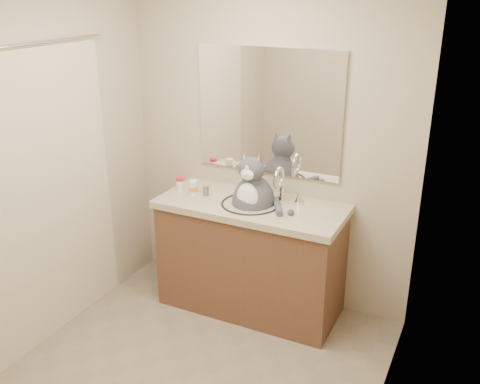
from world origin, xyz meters
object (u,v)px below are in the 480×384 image
object	(u,v)px
pill_bottle_orange	(193,188)
grey_canister	(206,191)
cat	(253,199)
pill_bottle_redcap	(180,184)

from	to	relation	value
pill_bottle_orange	grey_canister	xyz separation A→B (m)	(0.09, 0.02, -0.01)
cat	pill_bottle_redcap	bearing A→B (deg)	177.16
pill_bottle_orange	grey_canister	distance (m)	0.10
pill_bottle_orange	grey_canister	world-z (taller)	pill_bottle_orange
cat	grey_canister	world-z (taller)	cat
pill_bottle_redcap	grey_canister	bearing A→B (deg)	-2.10
pill_bottle_redcap	pill_bottle_orange	size ratio (longest dim) A/B	0.95
cat	pill_bottle_redcap	xyz separation A→B (m)	(-0.60, -0.00, 0.02)
cat	grey_canister	size ratio (longest dim) A/B	8.31
cat	pill_bottle_orange	world-z (taller)	cat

